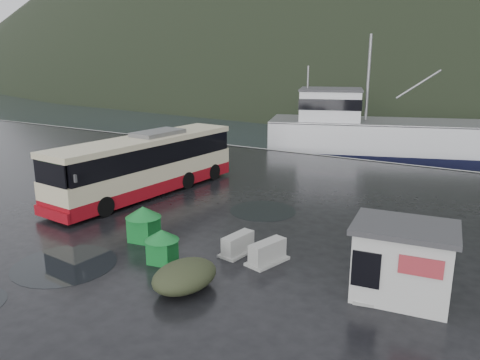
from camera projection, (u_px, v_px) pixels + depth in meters
The scene contains 14 objects.
ground at pixel (150, 230), 21.54m from camera, with size 160.00×160.00×0.00m, color black.
harbor_water at pixel (454, 90), 113.11m from camera, with size 300.00×180.00×0.02m, color black.
quay_edge at pixel (313, 155), 38.19m from camera, with size 160.00×0.60×1.50m, color #999993.
coach_bus at pixel (148, 193), 27.35m from camera, with size 3.14×12.64×3.58m, color beige, non-canonical shape.
white_van at pixel (99, 192), 27.53m from camera, with size 1.93×5.58×2.33m, color silver, non-canonical shape.
waste_bin_left at pixel (145, 240), 20.35m from camera, with size 1.10×1.10×1.54m, color #126A28, non-canonical shape.
waste_bin_right at pixel (163, 262), 18.18m from camera, with size 0.96×0.96×1.34m, color #126A28, non-canonical shape.
dome_tent at pixel (185, 289), 16.05m from camera, with size 1.80×2.52×0.99m, color #2F3520, non-canonical shape.
ticket_kiosk at pixel (399, 297), 15.54m from camera, with size 3.26×2.47×2.54m, color beige, non-canonical shape.
jersey_barrier_a at pixel (238, 253), 18.98m from camera, with size 0.82×1.64×0.82m, color #999993, non-canonical shape.
jersey_barrier_b at pixel (267, 262), 18.15m from camera, with size 0.87×1.73×0.87m, color #999993, non-canonical shape.
jersey_barrier_c at pixel (367, 295), 15.65m from camera, with size 0.80×1.60×0.80m, color #999993, non-canonical shape.
fishing_trawler at pixel (400, 144), 42.84m from camera, with size 28.01×6.13×11.20m, color silver, non-canonical shape.
puddles at pixel (134, 248), 19.54m from camera, with size 7.20×16.39×0.01m.
Camera 1 is at (13.88, -15.30, 7.72)m, focal length 35.00 mm.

